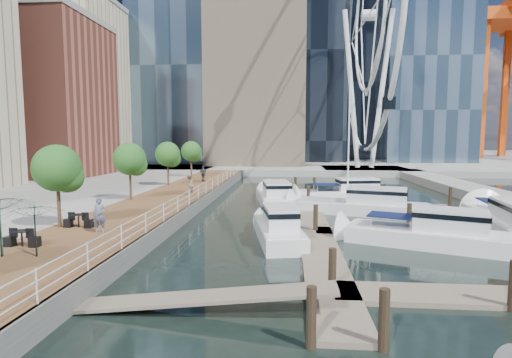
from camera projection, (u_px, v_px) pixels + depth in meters
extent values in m
plane|color=black|center=(258.00, 274.00, 17.42)|extent=(520.00, 520.00, 0.00)
cube|color=brown|center=(164.00, 204.00, 33.00)|extent=(6.00, 60.00, 1.00)
cube|color=#595954|center=(200.00, 205.00, 32.75)|extent=(0.25, 60.00, 1.00)
cube|color=gray|center=(285.00, 157.00, 118.49)|extent=(200.00, 114.00, 1.00)
cube|color=gray|center=(499.00, 200.00, 35.51)|extent=(4.00, 60.00, 1.00)
cube|color=gray|center=(364.00, 171.00, 67.74)|extent=(14.00, 12.00, 1.00)
cube|color=#6D6051|center=(313.00, 225.00, 27.07)|extent=(2.00, 32.00, 0.20)
cube|color=#6D6051|center=(497.00, 297.00, 14.67)|extent=(12.00, 2.00, 0.20)
cube|color=#6D6051|center=(413.00, 233.00, 24.58)|extent=(12.00, 2.00, 0.20)
cube|color=#6D6051|center=(378.00, 206.00, 34.50)|extent=(12.00, 2.00, 0.20)
cube|color=brown|center=(52.00, 100.00, 52.55)|extent=(12.00, 14.00, 20.00)
cube|color=#BCAD8E|center=(73.00, 86.00, 68.51)|extent=(14.00, 16.00, 28.00)
cylinder|color=white|center=(351.00, 90.00, 66.59)|extent=(0.80, 0.80, 26.00)
cylinder|color=white|center=(382.00, 90.00, 66.17)|extent=(0.80, 0.80, 26.00)
torus|color=white|center=(369.00, 15.00, 65.17)|extent=(0.70, 44.70, 44.70)
cylinder|color=#3F2B1C|center=(59.00, 206.00, 22.13)|extent=(0.20, 0.20, 2.40)
sphere|color=#265B1E|center=(57.00, 168.00, 21.91)|extent=(2.60, 2.60, 2.60)
cylinder|color=#3F2B1C|center=(130.00, 185.00, 32.04)|extent=(0.20, 0.20, 2.40)
sphere|color=#265B1E|center=(130.00, 159.00, 31.83)|extent=(2.60, 2.60, 2.60)
cylinder|color=#3F2B1C|center=(168.00, 174.00, 41.95)|extent=(0.20, 0.20, 2.40)
sphere|color=#265B1E|center=(168.00, 154.00, 41.74)|extent=(2.60, 2.60, 2.60)
cylinder|color=#3F2B1C|center=(191.00, 167.00, 51.87)|extent=(0.20, 0.20, 2.40)
sphere|color=#265B1E|center=(191.00, 151.00, 51.65)|extent=(2.60, 2.60, 2.60)
imported|color=#51566C|center=(99.00, 215.00, 20.89)|extent=(0.77, 0.60, 1.85)
imported|color=gray|center=(189.00, 185.00, 35.00)|extent=(0.82, 0.97, 1.76)
imported|color=#353742|center=(203.00, 174.00, 45.82)|extent=(1.16, 0.92, 1.84)
imported|color=#0F3914|center=(35.00, 231.00, 16.56)|extent=(3.02, 3.05, 2.22)
imported|color=#103B24|center=(0.00, 226.00, 16.51)|extent=(2.98, 3.03, 2.58)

